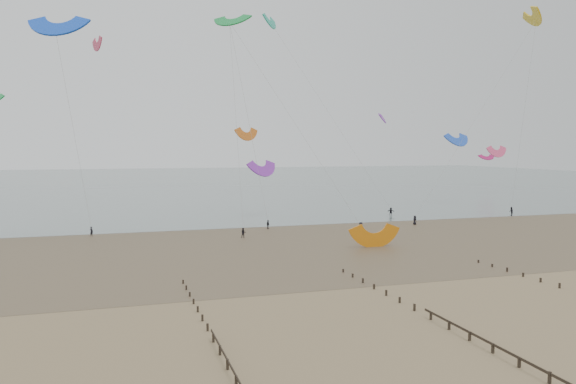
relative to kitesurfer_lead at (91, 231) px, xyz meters
name	(u,v)px	position (x,y,z in m)	size (l,w,h in m)	color
ground	(354,303)	(24.23, -48.25, -0.77)	(500.00, 500.00, 0.00)	brown
sea_and_shore	(233,244)	(20.16, -13.85, -0.77)	(500.00, 665.00, 0.03)	#475654
groynes	(543,373)	(28.23, -67.30, -0.30)	(72.16, 50.16, 1.00)	black
kitesurfer_lead	(91,231)	(0.00, 0.00, 0.00)	(0.56, 0.37, 1.55)	black
kitesurfers	(386,220)	(51.57, -1.47, 0.09)	(60.48, 22.19, 1.87)	black
grounded_kite	(375,247)	(38.94, -22.41, -0.77)	(6.46, 3.39, 4.92)	orange
kites_airborne	(108,114)	(2.71, 36.45, 20.87)	(244.34, 114.02, 42.59)	#19A080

